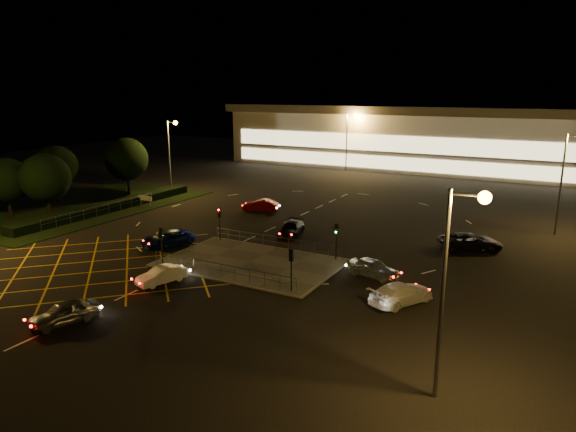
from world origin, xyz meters
The scene contains 26 objects.
ground centered at (0.00, 0.00, 0.00)m, with size 180.00×180.00×0.00m, color black.
pedestrian_island centered at (2.00, -2.00, 0.06)m, with size 14.00×9.00×0.12m, color #4C4944.
grass_verge centered at (-28.00, 6.00, 0.04)m, with size 18.00×30.00×0.08m, color black.
hedge centered at (-23.00, 6.00, 0.50)m, with size 2.00×26.00×1.00m, color black.
supermarket centered at (0.00, 61.95, 5.31)m, with size 72.00×26.50×10.50m.
streetlight_se centered at (20.44, -14.00, 6.56)m, with size 1.78×0.56×10.03m.
streetlight_nw centered at (-23.56, 18.00, 6.56)m, with size 1.78×0.56×10.03m.
streetlight_ne centered at (24.44, 20.00, 6.56)m, with size 1.78×0.56×10.03m.
streetlight_far_left centered at (-9.56, 48.00, 6.56)m, with size 1.78×0.56×10.03m.
signal_sw centered at (-4.00, -5.99, 2.37)m, with size 0.28×0.30×3.15m.
signal_se centered at (8.00, -5.99, 2.37)m, with size 0.28×0.30×3.15m.
signal_nw centered at (-4.00, 1.99, 2.37)m, with size 0.28×0.30×3.15m.
signal_ne centered at (8.00, 1.99, 2.37)m, with size 0.28×0.30×3.15m.
tree_a centered at (-30.00, -2.00, 4.33)m, with size 5.04×5.04×6.86m.
tree_b centered at (-32.00, 6.00, 4.64)m, with size 5.40×5.40×7.35m.
tree_c centered at (-28.00, 14.00, 4.95)m, with size 5.76×5.76×7.84m.
tree_d centered at (-34.00, 20.00, 4.02)m, with size 4.68×4.68×6.37m.
tree_e centered at (-26.00, 0.00, 4.64)m, with size 5.40×5.40×7.35m.
car_near_silver centered at (-2.00, -17.09, 0.70)m, with size 1.65×4.10×1.40m, color #9B9DA2.
car_queue_white centered at (-1.40, -9.00, 0.63)m, with size 1.33×3.80×1.25m, color white.
car_left_blue centered at (-7.50, -1.43, 0.69)m, with size 2.27×4.93×1.37m, color #0D1C50.
car_far_dkgrey centered at (1.01, 7.04, 0.67)m, with size 1.88×4.63×1.34m, color black.
car_right_silver centered at (12.07, -0.23, 0.72)m, with size 1.71×4.25×1.45m, color #B4B8BC.
car_circ_red centered at (-7.10, 14.50, 0.71)m, with size 1.50×4.29×1.42m, color maroon.
car_east_grey centered at (17.47, 10.42, 0.78)m, with size 2.59×5.62×1.56m, color black.
car_approach_white centered at (15.42, -4.07, 0.71)m, with size 2.00×4.92×1.43m, color silver.
Camera 1 is at (24.19, -36.18, 14.11)m, focal length 32.00 mm.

